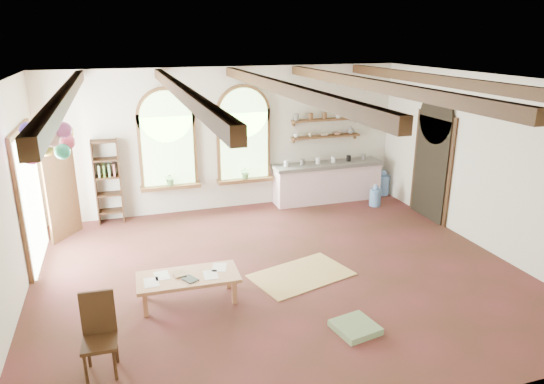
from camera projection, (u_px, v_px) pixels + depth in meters
name	position (u px, v px, depth m)	size (l,w,h in m)	color
floor	(279.00, 272.00, 8.26)	(8.00, 8.00, 0.00)	maroon
ceiling_beams	(280.00, 87.00, 7.30)	(6.20, 6.80, 0.18)	#3B2112
window_left	(168.00, 143.00, 10.44)	(1.30, 0.28, 2.20)	brown
window_right	(244.00, 138.00, 10.94)	(1.30, 0.28, 2.20)	brown
left_doorway	(30.00, 199.00, 8.38)	(0.10, 1.90, 2.50)	brown
right_doorway	(431.00, 169.00, 10.43)	(0.10, 1.30, 2.40)	black
kitchen_counter	(327.00, 182.00, 11.68)	(2.68, 0.62, 0.94)	silver
wall_shelf_lower	(326.00, 136.00, 11.51)	(1.70, 0.24, 0.04)	brown
wall_shelf_upper	(326.00, 120.00, 11.38)	(1.70, 0.24, 0.04)	brown
wall_clock	(372.00, 118.00, 11.82)	(0.32, 0.32, 0.04)	black
bookshelf	(108.00, 182.00, 10.20)	(0.53, 0.32, 1.80)	#3B2112
coffee_table	(188.00, 279.00, 7.25)	(1.53, 0.74, 0.43)	#AD754F
side_chair	(101.00, 351.00, 5.74)	(0.42, 0.42, 1.00)	#3B2112
floor_mat	(301.00, 275.00, 8.14)	(1.62, 1.00, 0.02)	tan
floor_cushion	(355.00, 327.00, 6.62)	(0.54, 0.54, 0.09)	#6C865C
water_jug_a	(375.00, 197.00, 11.39)	(0.27, 0.27, 0.52)	#6090CF
water_jug_b	(382.00, 184.00, 12.18)	(0.33, 0.33, 0.64)	#6090CF
balloon_cluster	(49.00, 140.00, 7.26)	(0.74, 0.74, 1.15)	silver
table_book	(174.00, 275.00, 7.23)	(0.17, 0.25, 0.02)	olive
tablet	(190.00, 279.00, 7.12)	(0.17, 0.24, 0.01)	black
potted_plant_left	(170.00, 179.00, 10.59)	(0.27, 0.23, 0.30)	#598C4C
potted_plant_right	(246.00, 172.00, 11.09)	(0.27, 0.23, 0.30)	#598C4C
shelf_cup_a	(296.00, 135.00, 11.27)	(0.12, 0.10, 0.10)	white
shelf_cup_b	(310.00, 135.00, 11.37)	(0.10, 0.10, 0.09)	beige
shelf_bowl_a	(324.00, 135.00, 11.48)	(0.22, 0.22, 0.05)	beige
shelf_bowl_b	(337.00, 133.00, 11.58)	(0.20, 0.20, 0.06)	#8C664C
shelf_vase	(351.00, 130.00, 11.66)	(0.18, 0.18, 0.19)	slate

